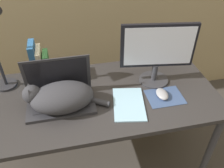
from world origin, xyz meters
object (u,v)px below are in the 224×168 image
(computer_mouse, at_px, (162,94))
(webcam, at_px, (74,68))
(external_monitor, at_px, (157,51))
(book_row, at_px, (40,64))
(cat, at_px, (60,97))
(notepad, at_px, (129,104))
(laptop, at_px, (60,94))

(computer_mouse, relative_size, webcam, 1.51)
(external_monitor, relative_size, computer_mouse, 4.16)
(book_row, bearing_deg, cat, -70.30)
(computer_mouse, distance_m, notepad, 0.21)
(laptop, distance_m, book_row, 0.27)
(cat, xyz_separation_m, webcam, (0.10, 0.31, -0.03))
(cat, xyz_separation_m, book_row, (-0.11, 0.30, 0.04))
(notepad, height_order, webcam, webcam)
(cat, height_order, external_monitor, external_monitor)
(external_monitor, bearing_deg, webcam, 158.81)
(cat, relative_size, book_row, 1.82)
(book_row, xyz_separation_m, webcam, (0.21, 0.01, -0.07))
(laptop, relative_size, book_row, 1.47)
(laptop, relative_size, computer_mouse, 3.58)
(cat, xyz_separation_m, computer_mouse, (0.59, -0.03, -0.06))
(cat, xyz_separation_m, external_monitor, (0.59, 0.12, 0.14))
(book_row, xyz_separation_m, notepad, (0.48, -0.36, -0.11))
(cat, height_order, webcam, cat)
(book_row, distance_m, notepad, 0.61)
(external_monitor, distance_m, webcam, 0.55)
(book_row, bearing_deg, laptop, -66.73)
(computer_mouse, height_order, webcam, webcam)
(cat, height_order, computer_mouse, cat)
(laptop, bearing_deg, book_row, 113.27)
(laptop, bearing_deg, cat, -87.65)
(laptop, distance_m, cat, 0.06)
(cat, bearing_deg, notepad, -8.87)
(cat, distance_m, webcam, 0.33)
(external_monitor, xyz_separation_m, notepad, (-0.22, -0.18, -0.21))
(cat, bearing_deg, computer_mouse, -3.23)
(external_monitor, relative_size, notepad, 1.46)
(external_monitor, height_order, computer_mouse, external_monitor)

